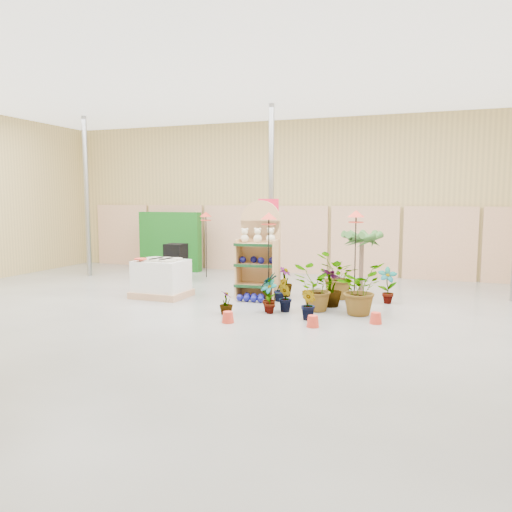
# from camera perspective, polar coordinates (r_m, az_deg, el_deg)

# --- Properties ---
(room) EXTENTS (15.20, 12.10, 4.70)m
(room) POSITION_cam_1_polar(r_m,az_deg,el_deg) (10.00, -2.76, 6.63)
(room) COLOR slate
(room) RESTS_ON ground
(display_shelf) EXTENTS (0.95, 0.65, 2.17)m
(display_shelf) POSITION_cam_1_polar(r_m,az_deg,el_deg) (11.13, 0.36, 0.32)
(display_shelf) COLOR tan
(display_shelf) RESTS_ON ground
(teddy_bears) EXTENTS (0.80, 0.20, 0.33)m
(teddy_bears) POSITION_cam_1_polar(r_m,az_deg,el_deg) (10.99, 0.30, 2.23)
(teddy_bears) COLOR beige
(teddy_bears) RESTS_ON display_shelf
(gazing_balls_shelf) EXTENTS (0.80, 0.27, 0.15)m
(gazing_balls_shelf) POSITION_cam_1_polar(r_m,az_deg,el_deg) (11.03, 0.15, -0.46)
(gazing_balls_shelf) COLOR navy
(gazing_balls_shelf) RESTS_ON display_shelf
(gazing_balls_floor) EXTENTS (0.63, 0.39, 0.15)m
(gazing_balls_floor) POSITION_cam_1_polar(r_m,az_deg,el_deg) (10.80, -0.49, -4.79)
(gazing_balls_floor) COLOR navy
(gazing_balls_floor) RESTS_ON ground
(pallet_stack) EXTENTS (1.20, 1.01, 0.87)m
(pallet_stack) POSITION_cam_1_polar(r_m,az_deg,el_deg) (11.41, -10.75, -2.52)
(pallet_stack) COLOR tan
(pallet_stack) RESTS_ON ground
(charcoal_planters) EXTENTS (0.80, 0.50, 1.00)m
(charcoal_planters) POSITION_cam_1_polar(r_m,az_deg,el_deg) (13.68, -9.50, -1.03)
(charcoal_planters) COLOR black
(charcoal_planters) RESTS_ON ground
(trellis_stock) EXTENTS (2.00, 0.30, 1.80)m
(trellis_stock) POSITION_cam_1_polar(r_m,az_deg,el_deg) (15.57, -9.78, 1.66)
(trellis_stock) COLOR #125314
(trellis_stock) RESTS_ON ground
(offer_sign) EXTENTS (0.50, 0.08, 2.20)m
(offer_sign) POSITION_cam_1_polar(r_m,az_deg,el_deg) (11.92, 1.45, 3.52)
(offer_sign) COLOR gray
(offer_sign) RESTS_ON ground
(bird_table_front) EXTENTS (0.34, 0.34, 1.93)m
(bird_table_front) POSITION_cam_1_polar(r_m,az_deg,el_deg) (10.10, 1.47, 4.22)
(bird_table_front) COLOR black
(bird_table_front) RESTS_ON ground
(bird_table_right) EXTENTS (0.34, 0.34, 1.98)m
(bird_table_right) POSITION_cam_1_polar(r_m,az_deg,el_deg) (10.11, 11.36, 4.37)
(bird_table_right) COLOR black
(bird_table_right) RESTS_ON ground
(bird_table_back) EXTENTS (0.34, 0.34, 1.85)m
(bird_table_back) POSITION_cam_1_polar(r_m,az_deg,el_deg) (14.01, -5.75, 4.52)
(bird_table_back) COLOR black
(bird_table_back) RESTS_ON ground
(palm) EXTENTS (0.70, 0.70, 1.60)m
(palm) POSITION_cam_1_polar(r_m,az_deg,el_deg) (11.29, 12.01, 2.10)
(palm) COLOR brown
(palm) RESTS_ON ground
(potted_plant_0) EXTENTS (0.38, 0.48, 0.80)m
(potted_plant_0) POSITION_cam_1_polar(r_m,az_deg,el_deg) (9.74, 1.51, -4.10)
(potted_plant_0) COLOR #2E5B24
(potted_plant_0) RESTS_ON ground
(potted_plant_1) EXTENTS (0.39, 0.40, 0.57)m
(potted_plant_1) POSITION_cam_1_polar(r_m,az_deg,el_deg) (9.76, 3.41, -4.76)
(potted_plant_1) COLOR #2E5B24
(potted_plant_1) RESTS_ON ground
(potted_plant_2) EXTENTS (1.08, 1.06, 0.91)m
(potted_plant_2) POSITION_cam_1_polar(r_m,az_deg,el_deg) (9.85, 6.81, -3.68)
(potted_plant_2) COLOR #2E5B24
(potted_plant_2) RESTS_ON ground
(potted_plant_3) EXTENTS (0.58, 0.58, 0.79)m
(potted_plant_3) POSITION_cam_1_polar(r_m,az_deg,el_deg) (10.34, 8.54, -3.58)
(potted_plant_3) COLOR #2E5B24
(potted_plant_3) RESTS_ON ground
(potted_plant_4) EXTENTS (0.45, 0.35, 0.77)m
(potted_plant_4) POSITION_cam_1_polar(r_m,az_deg,el_deg) (10.87, 14.78, -3.26)
(potted_plant_4) COLOR #2E5B24
(potted_plant_4) RESTS_ON ground
(potted_plant_5) EXTENTS (0.37, 0.35, 0.53)m
(potted_plant_5) POSITION_cam_1_polar(r_m,az_deg,el_deg) (10.76, 2.84, -3.82)
(potted_plant_5) COLOR #2E5B24
(potted_plant_5) RESTS_ON ground
(potted_plant_6) EXTENTS (1.06, 1.14, 1.03)m
(potted_plant_6) POSITION_cam_1_polar(r_m,az_deg,el_deg) (11.09, 9.34, -2.29)
(potted_plant_6) COLOR #2E5B24
(potted_plant_6) RESTS_ON ground
(potted_plant_7) EXTENTS (0.36, 0.36, 0.46)m
(potted_plant_7) POSITION_cam_1_polar(r_m,az_deg,el_deg) (9.56, -3.43, -5.34)
(potted_plant_7) COLOR #2E5B24
(potted_plant_7) RESTS_ON ground
(potted_plant_8) EXTENTS (0.42, 0.37, 0.67)m
(potted_plant_8) POSITION_cam_1_polar(r_m,az_deg,el_deg) (9.62, 1.53, -4.62)
(potted_plant_8) COLOR #2E5B24
(potted_plant_8) RESTS_ON ground
(potted_plant_9) EXTENTS (0.41, 0.41, 0.59)m
(potted_plant_9) POSITION_cam_1_polar(r_m,az_deg,el_deg) (9.14, 6.07, -5.52)
(potted_plant_9) COLOR #2E5B24
(potted_plant_9) RESTS_ON ground
(potted_plant_10) EXTENTS (1.03, 1.10, 0.99)m
(potted_plant_10) POSITION_cam_1_polar(r_m,az_deg,el_deg) (9.71, 11.69, -3.69)
(potted_plant_10) COLOR #2E5B24
(potted_plant_10) RESTS_ON ground
(potted_plant_11) EXTENTS (0.39, 0.39, 0.69)m
(potted_plant_11) POSITION_cam_1_polar(r_m,az_deg,el_deg) (11.30, 3.24, -2.91)
(potted_plant_11) COLOR #2E5B24
(potted_plant_11) RESTS_ON ground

